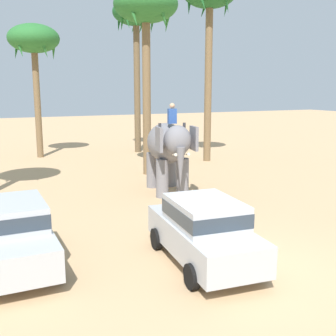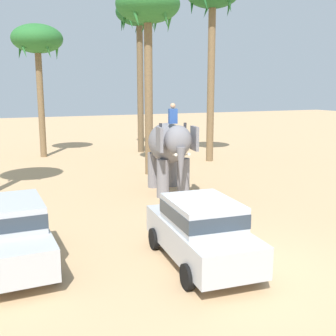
{
  "view_description": "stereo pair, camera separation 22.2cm",
  "coord_description": "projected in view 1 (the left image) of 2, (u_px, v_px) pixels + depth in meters",
  "views": [
    {
      "loc": [
        -5.83,
        -8.25,
        4.46
      ],
      "look_at": [
        0.51,
        5.25,
        1.6
      ],
      "focal_mm": 44.45,
      "sensor_mm": 36.0,
      "label": 1
    },
    {
      "loc": [
        -5.63,
        -8.34,
        4.46
      ],
      "look_at": [
        0.51,
        5.25,
        1.6
      ],
      "focal_mm": 44.45,
      "sensor_mm": 36.0,
      "label": 2
    }
  ],
  "objects": [
    {
      "name": "palm_tree_near_hut",
      "position": [
        146.0,
        11.0,
        20.51
      ],
      "size": [
        3.2,
        3.2,
        9.44
      ],
      "color": "brown",
      "rests_on": "ground"
    },
    {
      "name": "ground_plane",
      "position": [
        237.0,
        266.0,
        10.61
      ],
      "size": [
        120.0,
        120.0,
        0.0
      ],
      "primitive_type": "plane",
      "color": "tan"
    },
    {
      "name": "car_parked_far_side",
      "position": [
        13.0,
        232.0,
        10.41
      ],
      "size": [
        1.89,
        4.11,
        1.7
      ],
      "color": "#B7BABF",
      "rests_on": "ground"
    },
    {
      "name": "elephant_with_mahout",
      "position": [
        168.0,
        147.0,
        17.73
      ],
      "size": [
        2.17,
        4.0,
        3.88
      ],
      "color": "slate",
      "rests_on": "ground"
    },
    {
      "name": "palm_tree_leaning_seaward",
      "position": [
        136.0,
        19.0,
        28.01
      ],
      "size": [
        3.2,
        3.2,
        10.42
      ],
      "color": "brown",
      "rests_on": "ground"
    },
    {
      "name": "palm_tree_left_of_road",
      "position": [
        210.0,
        1.0,
        24.3
      ],
      "size": [
        3.2,
        3.2,
        10.88
      ],
      "color": "brown",
      "rests_on": "ground"
    },
    {
      "name": "palm_tree_behind_elephant",
      "position": [
        34.0,
        43.0,
        26.09
      ],
      "size": [
        3.2,
        3.2,
        8.45
      ],
      "color": "brown",
      "rests_on": "ground"
    },
    {
      "name": "car_sedan_foreground",
      "position": [
        204.0,
        229.0,
        10.65
      ],
      "size": [
        2.16,
        4.24,
        1.7
      ],
      "color": "#B7BABF",
      "rests_on": "ground"
    }
  ]
}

